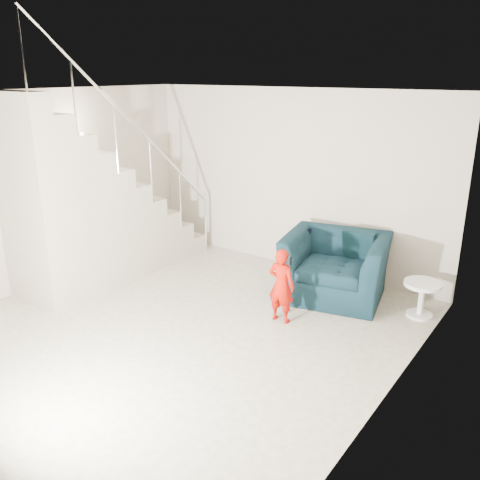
# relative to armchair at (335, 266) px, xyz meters

# --- Properties ---
(floor) EXTENTS (5.50, 5.50, 0.00)m
(floor) POSITION_rel_armchair_xyz_m (-1.11, -2.06, -0.43)
(floor) COLOR gray
(floor) RESTS_ON ground
(ceiling) EXTENTS (5.50, 5.50, 0.00)m
(ceiling) POSITION_rel_armchair_xyz_m (-1.11, -2.06, 2.27)
(ceiling) COLOR silver
(ceiling) RESTS_ON back_wall
(back_wall) EXTENTS (5.00, 0.00, 5.00)m
(back_wall) POSITION_rel_armchair_xyz_m (-1.11, 0.69, 0.92)
(back_wall) COLOR #B2A291
(back_wall) RESTS_ON floor
(left_wall) EXTENTS (0.00, 5.50, 5.50)m
(left_wall) POSITION_rel_armchair_xyz_m (-3.61, -2.06, 0.92)
(left_wall) COLOR #B2A291
(left_wall) RESTS_ON floor
(right_wall) EXTENTS (0.00, 5.50, 5.50)m
(right_wall) POSITION_rel_armchair_xyz_m (1.39, -2.06, 0.92)
(right_wall) COLOR #B2A291
(right_wall) RESTS_ON floor
(armchair) EXTENTS (1.54, 1.41, 0.86)m
(armchair) POSITION_rel_armchair_xyz_m (0.00, 0.00, 0.00)
(armchair) COLOR black
(armchair) RESTS_ON floor
(toddler) EXTENTS (0.35, 0.24, 0.93)m
(toddler) POSITION_rel_armchair_xyz_m (-0.21, -1.04, 0.04)
(toddler) COLOR #991304
(toddler) RESTS_ON floor
(side_table) EXTENTS (0.46, 0.46, 0.46)m
(side_table) POSITION_rel_armchair_xyz_m (1.14, 0.07, -0.12)
(side_table) COLOR white
(side_table) RESTS_ON floor
(staircase) EXTENTS (1.02, 3.03, 3.62)m
(staircase) POSITION_rel_armchair_xyz_m (-3.11, -1.51, 0.52)
(staircase) COLOR #ADA089
(staircase) RESTS_ON floor
(cushion) EXTENTS (0.44, 0.21, 0.44)m
(cushion) POSITION_rel_armchair_xyz_m (0.18, 0.34, 0.24)
(cushion) COLOR black
(cushion) RESTS_ON armchair
(throw) EXTENTS (0.05, 0.49, 0.54)m
(throw) POSITION_rel_armchair_xyz_m (-0.55, 0.03, 0.11)
(throw) COLOR black
(throw) RESTS_ON armchair
(phone) EXTENTS (0.03, 0.05, 0.10)m
(phone) POSITION_rel_armchair_xyz_m (-0.10, -1.05, 0.38)
(phone) COLOR black
(phone) RESTS_ON toddler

